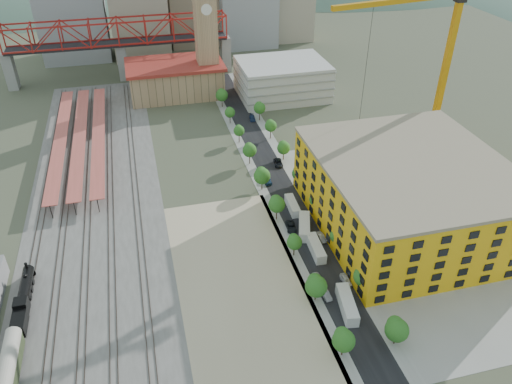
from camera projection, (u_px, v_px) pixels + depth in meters
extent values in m
plane|color=#474C38|center=(230.00, 204.00, 138.08)|extent=(400.00, 400.00, 0.00)
cube|color=#605E59|center=(96.00, 188.00, 144.82)|extent=(36.00, 165.00, 0.06)
cube|color=tan|center=(241.00, 284.00, 111.80)|extent=(28.00, 67.00, 0.06)
cube|color=black|center=(271.00, 170.00, 153.46)|extent=(12.00, 170.00, 0.06)
cube|color=gray|center=(254.00, 172.00, 152.34)|extent=(3.00, 170.00, 0.04)
cube|color=gray|center=(288.00, 167.00, 154.60)|extent=(3.00, 170.00, 0.04)
cube|color=gray|center=(413.00, 222.00, 131.14)|extent=(50.00, 90.00, 0.06)
cube|color=#382B23|center=(43.00, 195.00, 141.73)|extent=(0.12, 160.00, 0.18)
cube|color=#382B23|center=(48.00, 194.00, 142.03)|extent=(0.12, 160.00, 0.18)
cube|color=#382B23|center=(65.00, 192.00, 142.96)|extent=(0.12, 160.00, 0.18)
cube|color=#382B23|center=(70.00, 191.00, 143.26)|extent=(0.12, 160.00, 0.18)
cube|color=#382B23|center=(87.00, 189.00, 144.20)|extent=(0.12, 160.00, 0.18)
cube|color=#382B23|center=(92.00, 188.00, 144.49)|extent=(0.12, 160.00, 0.18)
cube|color=#382B23|center=(108.00, 186.00, 145.43)|extent=(0.12, 160.00, 0.18)
cube|color=#382B23|center=(113.00, 185.00, 145.72)|extent=(0.12, 160.00, 0.18)
cube|color=#382B23|center=(132.00, 183.00, 146.86)|extent=(0.12, 160.00, 0.18)
cube|color=#382B23|center=(137.00, 182.00, 147.16)|extent=(0.12, 160.00, 0.18)
cube|color=#D05A50|center=(60.00, 138.00, 162.58)|extent=(4.00, 80.00, 0.25)
cylinder|color=black|center=(62.00, 143.00, 163.69)|extent=(0.24, 0.24, 4.00)
cube|color=#D05A50|center=(80.00, 136.00, 163.81)|extent=(4.00, 80.00, 0.25)
cylinder|color=black|center=(81.00, 141.00, 164.92)|extent=(0.24, 0.24, 4.00)
cube|color=#D05A50|center=(98.00, 134.00, 165.04)|extent=(4.00, 80.00, 0.25)
cylinder|color=black|center=(100.00, 139.00, 166.15)|extent=(0.24, 0.24, 4.00)
cube|color=tan|center=(176.00, 80.00, 199.97)|extent=(36.00, 22.00, 12.00)
cube|color=maroon|center=(174.00, 64.00, 196.38)|extent=(38.00, 24.00, 1.20)
cube|color=tan|center=(207.00, 44.00, 193.29)|extent=(8.00, 8.00, 40.00)
cylinder|color=white|center=(206.00, 10.00, 182.24)|extent=(4.00, 0.30, 4.00)
cube|color=silver|center=(282.00, 79.00, 198.14)|extent=(34.00, 26.00, 14.00)
cube|color=gray|center=(10.00, 71.00, 204.40)|extent=(4.00, 6.00, 15.00)
cube|color=gray|center=(225.00, 54.00, 222.85)|extent=(4.00, 6.00, 15.00)
cube|color=gray|center=(122.00, 62.00, 213.62)|extent=(4.00, 6.00, 15.00)
cube|color=black|center=(120.00, 43.00, 209.20)|extent=(90.00, 9.00, 1.00)
cube|color=yellow|center=(408.00, 195.00, 125.56)|extent=(44.00, 50.00, 18.00)
cube|color=gray|center=(415.00, 163.00, 120.37)|extent=(44.60, 50.60, 0.80)
cube|color=#9EA0A3|center=(73.00, 17.00, 231.43)|extent=(30.00, 25.00, 38.00)
cube|color=#B2A58C|center=(137.00, 0.00, 229.68)|extent=(26.00, 22.00, 52.00)
cube|color=gray|center=(192.00, 13.00, 253.41)|extent=(24.00, 24.00, 30.00)
cube|color=brown|center=(163.00, 14.00, 259.72)|extent=(20.00, 20.00, 26.00)
ellipsoid|color=#4C6B59|center=(55.00, 100.00, 369.28)|extent=(396.00, 216.00, 180.00)
ellipsoid|color=#4C6B59|center=(216.00, 113.00, 407.15)|extent=(484.00, 264.00, 220.00)
ellipsoid|color=#4C6B59|center=(356.00, 74.00, 419.59)|extent=(418.00, 228.00, 190.00)
cylinder|color=black|center=(25.00, 286.00, 108.13)|extent=(2.38, 11.43, 2.38)
cube|color=black|center=(21.00, 306.00, 103.02)|extent=(2.67, 2.86, 3.05)
cylinder|color=black|center=(26.00, 266.00, 111.03)|extent=(0.67, 0.67, 1.52)
sphere|color=black|center=(25.00, 276.00, 108.98)|extent=(0.95, 0.95, 0.95)
cone|color=black|center=(31.00, 271.00, 114.15)|extent=(2.48, 1.52, 2.48)
cube|color=black|center=(19.00, 323.00, 99.88)|extent=(2.67, 5.71, 2.67)
cube|color=#2E3D21|center=(9.00, 374.00, 89.55)|extent=(2.76, 17.14, 3.05)
cylinder|color=#ADA899|center=(7.00, 368.00, 88.66)|extent=(2.95, 17.14, 2.95)
cube|color=orange|center=(442.00, 86.00, 147.49)|extent=(1.69, 1.69, 47.61)
cube|color=orange|center=(400.00, 1.00, 126.33)|extent=(39.83, 8.10, 1.27)
cube|color=silver|center=(347.00, 305.00, 104.80)|extent=(4.30, 10.60, 2.82)
cube|color=silver|center=(316.00, 248.00, 120.28)|extent=(2.99, 9.57, 2.59)
cube|color=silver|center=(304.00, 227.00, 127.24)|extent=(5.75, 10.48, 2.78)
cube|color=silver|center=(292.00, 206.00, 135.32)|extent=(2.71, 8.84, 2.39)
imported|color=silver|center=(319.00, 280.00, 111.80)|extent=(1.97, 4.67, 1.58)
imported|color=gray|center=(325.00, 294.00, 108.36)|extent=(1.89, 4.28, 1.37)
imported|color=black|center=(291.00, 227.00, 128.25)|extent=(3.01, 5.37, 1.42)
imported|color=navy|center=(267.00, 180.00, 147.12)|extent=(2.13, 5.07, 1.46)
imported|color=silver|center=(346.00, 280.00, 111.95)|extent=(1.78, 4.21, 1.42)
imported|color=#9C9CA1|center=(321.00, 237.00, 124.73)|extent=(1.76, 4.25, 1.37)
imported|color=black|center=(278.00, 163.00, 155.47)|extent=(3.03, 5.47, 1.45)
imported|color=navy|center=(252.00, 118.00, 182.74)|extent=(2.57, 5.07, 1.41)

